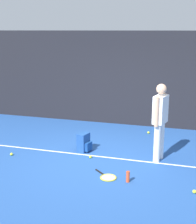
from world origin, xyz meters
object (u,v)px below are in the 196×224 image
(tennis_ball_near_player, at_px, (194,192))
(tennis_ball_mid_court, at_px, (90,157))
(tennis_ball_far_left, at_px, (148,133))
(tennis_racket, at_px, (107,177))
(water_bottle, at_px, (128,177))
(tennis_player, at_px, (160,118))
(tennis_ball_by_fence, at_px, (11,154))
(backpack, at_px, (84,143))

(tennis_ball_near_player, relative_size, tennis_ball_mid_court, 1.00)
(tennis_ball_mid_court, relative_size, tennis_ball_far_left, 1.00)
(tennis_racket, bearing_deg, water_bottle, 31.26)
(tennis_player, xyz_separation_m, tennis_ball_near_player, (0.79, -1.36, -0.93))
(tennis_ball_by_fence, relative_size, tennis_ball_mid_court, 1.00)
(tennis_ball_mid_court, height_order, water_bottle, water_bottle)
(backpack, xyz_separation_m, tennis_ball_near_player, (2.53, -1.39, -0.18))
(backpack, relative_size, water_bottle, 2.05)
(tennis_racket, height_order, tennis_ball_mid_court, tennis_ball_mid_court)
(backpack, xyz_separation_m, water_bottle, (1.32, -1.29, -0.10))
(tennis_ball_near_player, height_order, tennis_ball_far_left, same)
(tennis_ball_far_left, bearing_deg, tennis_ball_by_fence, -137.84)
(tennis_racket, distance_m, backpack, 1.53)
(tennis_ball_near_player, relative_size, tennis_ball_by_fence, 1.00)
(tennis_player, distance_m, tennis_ball_mid_court, 1.77)
(tennis_racket, height_order, tennis_ball_far_left, tennis_ball_far_left)
(tennis_racket, relative_size, tennis_ball_by_fence, 8.80)
(tennis_ball_near_player, xyz_separation_m, tennis_ball_far_left, (-1.26, 3.17, 0.00))
(tennis_player, xyz_separation_m, tennis_racket, (-0.84, -1.19, -0.95))
(tennis_player, relative_size, backpack, 3.86)
(tennis_player, bearing_deg, tennis_ball_mid_court, 117.32)
(tennis_ball_by_fence, bearing_deg, tennis_ball_far_left, 42.16)
(tennis_ball_by_fence, xyz_separation_m, tennis_ball_mid_court, (1.78, 0.37, 0.00))
(backpack, distance_m, tennis_ball_mid_court, 0.50)
(tennis_ball_mid_court, bearing_deg, tennis_ball_far_left, 65.11)
(tennis_ball_near_player, height_order, tennis_ball_by_fence, same)
(tennis_ball_near_player, distance_m, tennis_ball_mid_court, 2.47)
(tennis_ball_by_fence, bearing_deg, backpack, 26.27)
(tennis_racket, bearing_deg, tennis_ball_far_left, 123.46)
(tennis_ball_near_player, bearing_deg, tennis_player, 120.05)
(tennis_ball_by_fence, relative_size, tennis_ball_far_left, 1.00)
(tennis_ball_near_player, bearing_deg, tennis_ball_by_fence, 170.88)
(tennis_ball_by_fence, height_order, tennis_ball_mid_court, same)
(backpack, xyz_separation_m, tennis_ball_mid_court, (0.28, -0.37, -0.18))
(tennis_player, height_order, water_bottle, tennis_player)
(tennis_racket, bearing_deg, tennis_ball_by_fence, -150.77)
(tennis_racket, xyz_separation_m, tennis_ball_far_left, (0.37, 3.00, 0.02))
(tennis_ball_mid_court, xyz_separation_m, tennis_ball_far_left, (1.00, 2.15, 0.00))
(tennis_player, relative_size, water_bottle, 7.92)
(tennis_player, relative_size, tennis_ball_near_player, 25.76)
(tennis_ball_near_player, bearing_deg, tennis_ball_mid_court, 155.74)
(tennis_racket, relative_size, backpack, 1.32)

